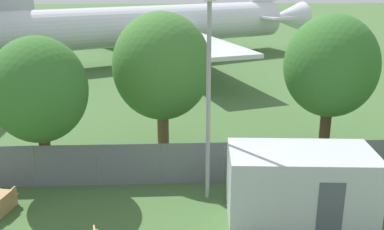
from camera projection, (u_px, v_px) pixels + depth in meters
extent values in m
cylinder|color=slate|center=(34.00, 166.00, 17.98)|extent=(0.07, 0.07, 1.78)
cylinder|color=slate|center=(98.00, 165.00, 18.10)|extent=(0.07, 0.07, 1.78)
cylinder|color=slate|center=(161.00, 164.00, 18.21)|extent=(0.07, 0.07, 1.78)
cylinder|color=slate|center=(224.00, 163.00, 18.32)|extent=(0.07, 0.07, 1.78)
cylinder|color=slate|center=(285.00, 162.00, 18.43)|extent=(0.07, 0.07, 1.78)
cylinder|color=slate|center=(346.00, 161.00, 18.54)|extent=(0.07, 0.07, 1.78)
cube|color=slate|center=(161.00, 164.00, 18.21)|extent=(56.00, 0.01, 1.78)
cylinder|color=silver|center=(138.00, 26.00, 42.23)|extent=(29.51, 16.67, 3.65)
cone|color=silver|center=(286.00, 17.00, 50.23)|extent=(5.54, 4.93, 3.29)
cube|color=silver|center=(197.00, 43.00, 35.72)|extent=(8.34, 14.59, 0.30)
cylinder|color=#939399|center=(189.00, 51.00, 37.92)|extent=(3.67, 2.90, 1.64)
cube|color=silver|center=(122.00, 22.00, 50.47)|extent=(11.32, 14.01, 0.30)
cylinder|color=#939399|center=(132.00, 33.00, 49.17)|extent=(3.67, 2.90, 1.64)
cube|color=silver|center=(262.00, 15.00, 48.60)|extent=(6.10, 8.51, 0.20)
cylinder|color=#2D2D33|center=(29.00, 63.00, 38.50)|extent=(0.24, 0.24, 1.63)
cylinder|color=#2D2D33|center=(30.00, 70.00, 38.67)|extent=(0.63, 0.51, 0.56)
cylinder|color=#2D2D33|center=(163.00, 56.00, 41.90)|extent=(0.24, 0.24, 1.63)
cylinder|color=#2D2D33|center=(163.00, 62.00, 42.06)|extent=(0.63, 0.51, 0.56)
cylinder|color=#2D2D33|center=(145.00, 49.00, 45.57)|extent=(0.24, 0.24, 1.63)
cylinder|color=#2D2D33|center=(145.00, 54.00, 45.74)|extent=(0.63, 0.51, 0.56)
cube|color=silver|center=(300.00, 185.00, 15.66)|extent=(5.15, 2.89, 2.49)
cube|color=#4C515B|center=(330.00, 210.00, 14.51)|extent=(0.84, 0.09, 1.90)
cube|color=tan|center=(6.00, 204.00, 16.13)|extent=(0.39, 1.37, 0.74)
cylinder|color=brown|center=(163.00, 129.00, 21.41)|extent=(0.54, 0.54, 2.31)
ellipsoid|color=#427A33|center=(162.00, 66.00, 20.47)|extent=(4.51, 4.51, 4.96)
cylinder|color=brown|center=(46.00, 156.00, 18.21)|extent=(0.45, 0.45, 2.37)
ellipsoid|color=#38702D|center=(39.00, 90.00, 17.35)|extent=(3.79, 3.79, 4.17)
cylinder|color=#4C3823|center=(325.00, 129.00, 21.14)|extent=(0.51, 0.51, 2.49)
ellipsoid|color=#38702D|center=(331.00, 66.00, 20.21)|extent=(4.24, 4.24, 4.66)
cylinder|color=#99999E|center=(208.00, 106.00, 16.28)|extent=(0.16, 0.16, 7.40)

